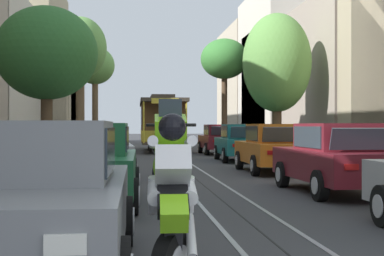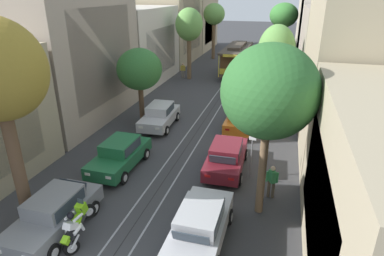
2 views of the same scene
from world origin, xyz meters
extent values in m
plane|color=#38383A|center=(0.00, 22.00, 0.00)|extent=(160.00, 160.00, 0.00)
cube|color=gray|center=(-0.53, 25.50, 0.01)|extent=(0.08, 62.99, 0.01)
cube|color=gray|center=(0.53, 25.50, 0.01)|extent=(0.08, 62.99, 0.01)
cube|color=black|center=(0.00, 25.50, 0.00)|extent=(0.03, 62.99, 0.01)
cube|color=gray|center=(-9.09, 14.50, 5.25)|extent=(5.04, 10.70, 10.51)
cube|color=#2D3842|center=(-6.59, 14.50, 4.73)|extent=(0.04, 7.70, 6.30)
cube|color=beige|center=(-9.22, 25.50, 3.67)|extent=(5.29, 10.70, 7.34)
cube|color=#2D3842|center=(-6.59, 25.50, 3.30)|extent=(0.04, 7.70, 4.41)
cube|color=tan|center=(-9.37, 36.50, 5.44)|extent=(5.61, 10.70, 10.88)
cube|color=#2D3842|center=(-6.59, 36.50, 4.90)|extent=(0.04, 7.70, 6.53)
cube|color=tan|center=(-8.69, 47.49, 4.10)|extent=(4.25, 10.70, 8.21)
cube|color=#2D3842|center=(-6.59, 47.49, 3.69)|extent=(0.04, 7.70, 4.92)
cube|color=#2D3842|center=(6.59, 3.50, 2.75)|extent=(0.04, 7.70, 3.66)
cube|color=tan|center=(9.08, 14.50, 4.46)|extent=(5.03, 10.70, 8.92)
cube|color=#2D3842|center=(6.59, 14.50, 4.01)|extent=(0.04, 7.70, 5.35)
cube|color=gray|center=(8.69, 25.50, 3.79)|extent=(4.23, 10.70, 7.58)
cube|color=#2D3842|center=(6.59, 25.50, 3.41)|extent=(0.04, 7.70, 4.55)
cube|color=beige|center=(9.57, 36.50, 5.42)|extent=(5.99, 10.70, 10.84)
cube|color=#2D3842|center=(6.59, 36.50, 4.88)|extent=(0.04, 7.70, 6.50)
cube|color=#BCAD93|center=(8.71, 47.49, 5.03)|extent=(4.29, 10.70, 10.06)
cube|color=#2D3842|center=(6.59, 47.49, 4.53)|extent=(0.04, 7.70, 6.04)
cube|color=slate|center=(-2.83, 3.00, 0.65)|extent=(1.84, 4.32, 0.66)
cube|color=slate|center=(-2.83, 3.15, 1.28)|extent=(1.50, 2.08, 0.60)
cube|color=#2D3842|center=(-2.84, 2.31, 1.26)|extent=(1.33, 0.24, 0.47)
cube|color=#2D3842|center=(-2.81, 4.33, 1.26)|extent=(1.30, 0.21, 0.45)
cube|color=#2D3842|center=(-2.08, 3.14, 1.28)|extent=(0.05, 1.81, 0.47)
cube|color=#2D3842|center=(-3.57, 3.16, 1.28)|extent=(0.05, 1.81, 0.47)
cube|color=#B21414|center=(-2.25, 5.15, 0.75)|extent=(0.28, 0.04, 0.12)
cube|color=#B21414|center=(-3.36, 5.16, 0.75)|extent=(0.28, 0.04, 0.12)
cylinder|color=black|center=(-1.96, 1.66, 0.32)|extent=(0.21, 0.64, 0.64)
cylinder|color=silver|center=(-1.85, 1.65, 0.32)|extent=(0.02, 0.35, 0.35)
cylinder|color=black|center=(-3.72, 1.67, 0.32)|extent=(0.21, 0.64, 0.64)
cylinder|color=silver|center=(-3.83, 1.68, 0.32)|extent=(0.02, 0.35, 0.35)
cylinder|color=black|center=(-1.93, 4.32, 0.32)|extent=(0.21, 0.64, 0.64)
cylinder|color=silver|center=(-1.82, 4.32, 0.32)|extent=(0.02, 0.35, 0.35)
cylinder|color=black|center=(-3.69, 4.34, 0.32)|extent=(0.21, 0.64, 0.64)
cylinder|color=silver|center=(-3.80, 4.34, 0.32)|extent=(0.02, 0.35, 0.35)
cube|color=#1E6038|center=(-2.68, 8.24, 0.65)|extent=(1.88, 4.33, 0.66)
cube|color=#1E6038|center=(-2.68, 8.39, 1.28)|extent=(1.51, 2.09, 0.60)
cube|color=#2D3842|center=(-2.69, 7.55, 1.26)|extent=(1.34, 0.25, 0.47)
cube|color=#2D3842|center=(-2.66, 9.57, 1.26)|extent=(1.30, 0.22, 0.45)
cube|color=#2D3842|center=(-1.93, 8.37, 1.28)|extent=(0.06, 1.81, 0.47)
cube|color=#2D3842|center=(-3.43, 8.40, 1.28)|extent=(0.06, 1.81, 0.47)
cube|color=white|center=(-2.16, 6.07, 0.75)|extent=(0.28, 0.05, 0.14)
cube|color=#B21414|center=(-2.08, 10.39, 0.75)|extent=(0.28, 0.05, 0.12)
cube|color=white|center=(-3.28, 6.09, 0.75)|extent=(0.28, 0.05, 0.14)
cube|color=#B21414|center=(-3.20, 10.41, 0.75)|extent=(0.28, 0.05, 0.12)
cylinder|color=black|center=(-1.83, 6.89, 0.32)|extent=(0.21, 0.64, 0.64)
cylinder|color=silver|center=(-1.72, 6.89, 0.32)|extent=(0.03, 0.35, 0.35)
cylinder|color=black|center=(-3.58, 6.92, 0.32)|extent=(0.21, 0.64, 0.64)
cylinder|color=silver|center=(-3.69, 6.92, 0.32)|extent=(0.03, 0.35, 0.35)
cylinder|color=black|center=(-1.78, 9.55, 0.32)|extent=(0.21, 0.64, 0.64)
cylinder|color=silver|center=(-1.67, 9.55, 0.32)|extent=(0.03, 0.35, 0.35)
cylinder|color=black|center=(-3.54, 9.58, 0.32)|extent=(0.21, 0.64, 0.64)
cylinder|color=silver|center=(-3.65, 9.59, 0.32)|extent=(0.03, 0.35, 0.35)
cube|color=#B7B7BC|center=(-2.74, 14.34, 0.65)|extent=(1.99, 4.38, 0.66)
cube|color=#B7B7BC|center=(-2.75, 14.49, 1.28)|extent=(1.57, 2.13, 0.60)
cube|color=#2D3842|center=(-2.71, 13.65, 1.26)|extent=(1.34, 0.28, 0.47)
cube|color=#2D3842|center=(-2.80, 15.67, 1.26)|extent=(1.30, 0.25, 0.45)
cube|color=#2D3842|center=(-2.00, 14.52, 1.28)|extent=(0.11, 1.81, 0.47)
cube|color=#2D3842|center=(-3.50, 14.45, 1.28)|extent=(0.11, 1.81, 0.47)
cube|color=white|center=(-2.09, 12.20, 0.75)|extent=(0.28, 0.05, 0.14)
cube|color=#B21414|center=(-2.28, 16.52, 0.75)|extent=(0.28, 0.05, 0.12)
cube|color=white|center=(-3.21, 12.15, 0.75)|extent=(0.28, 0.05, 0.14)
cube|color=#B21414|center=(-3.40, 16.47, 0.75)|extent=(0.28, 0.05, 0.12)
cylinder|color=black|center=(-1.81, 13.04, 0.32)|extent=(0.23, 0.65, 0.64)
cylinder|color=silver|center=(-1.70, 13.05, 0.32)|extent=(0.04, 0.35, 0.35)
cylinder|color=black|center=(-3.56, 12.97, 0.32)|extent=(0.23, 0.65, 0.64)
cylinder|color=silver|center=(-3.67, 12.96, 0.32)|extent=(0.04, 0.35, 0.35)
cylinder|color=black|center=(-1.92, 15.71, 0.32)|extent=(0.23, 0.65, 0.64)
cylinder|color=silver|center=(-1.81, 15.71, 0.32)|extent=(0.04, 0.35, 0.35)
cylinder|color=black|center=(-3.68, 15.63, 0.32)|extent=(0.23, 0.65, 0.64)
cylinder|color=silver|center=(-3.79, 15.62, 0.32)|extent=(0.04, 0.35, 0.35)
cube|color=#B7B7BC|center=(2.83, 3.96, 0.65)|extent=(1.80, 4.30, 0.66)
cube|color=#B7B7BC|center=(2.83, 3.81, 1.28)|extent=(1.48, 2.07, 0.60)
cube|color=#2D3842|center=(2.83, 4.65, 1.26)|extent=(1.33, 0.22, 0.47)
cube|color=#2D3842|center=(2.83, 2.63, 1.26)|extent=(1.30, 0.20, 0.45)
cube|color=#2D3842|center=(2.08, 3.81, 1.28)|extent=(0.03, 1.81, 0.47)
cube|color=#2D3842|center=(3.58, 3.81, 1.28)|extent=(0.03, 1.81, 0.47)
cube|color=white|center=(2.27, 6.12, 0.75)|extent=(0.28, 0.04, 0.14)
cube|color=white|center=(3.38, 6.12, 0.75)|extent=(0.28, 0.04, 0.14)
cylinder|color=black|center=(1.95, 5.29, 0.32)|extent=(0.20, 0.64, 0.64)
cylinder|color=silver|center=(1.84, 5.29, 0.32)|extent=(0.02, 0.35, 0.35)
cylinder|color=black|center=(3.71, 5.30, 0.32)|extent=(0.20, 0.64, 0.64)
cylinder|color=silver|center=(3.82, 5.30, 0.32)|extent=(0.02, 0.35, 0.35)
cylinder|color=black|center=(1.95, 2.63, 0.32)|extent=(0.20, 0.64, 0.64)
cylinder|color=silver|center=(1.84, 2.63, 0.32)|extent=(0.02, 0.35, 0.35)
cube|color=maroon|center=(2.79, 9.62, 0.65)|extent=(1.90, 4.34, 0.66)
cube|color=maroon|center=(2.79, 9.47, 1.28)|extent=(1.52, 2.10, 0.60)
cube|color=#2D3842|center=(2.77, 10.31, 1.26)|extent=(1.34, 0.25, 0.47)
cube|color=#2D3842|center=(2.82, 8.29, 1.26)|extent=(1.30, 0.23, 0.45)
cube|color=#2D3842|center=(2.04, 9.46, 1.28)|extent=(0.07, 1.81, 0.47)
cube|color=#2D3842|center=(3.54, 9.49, 1.28)|extent=(0.07, 1.81, 0.47)
cube|color=white|center=(2.18, 11.77, 0.75)|extent=(0.28, 0.05, 0.14)
cube|color=#B21414|center=(2.28, 7.45, 0.75)|extent=(0.28, 0.05, 0.12)
cube|color=white|center=(3.30, 11.80, 0.75)|extent=(0.28, 0.05, 0.14)
cube|color=#B21414|center=(3.39, 7.48, 0.75)|extent=(0.28, 0.05, 0.12)
cylinder|color=black|center=(1.88, 10.94, 0.32)|extent=(0.21, 0.64, 0.64)
cylinder|color=silver|center=(1.77, 10.93, 0.32)|extent=(0.03, 0.35, 0.35)
cylinder|color=black|center=(3.64, 10.98, 0.32)|extent=(0.21, 0.64, 0.64)
cylinder|color=silver|center=(3.75, 10.98, 0.32)|extent=(0.03, 0.35, 0.35)
cylinder|color=black|center=(1.94, 8.27, 0.32)|extent=(0.21, 0.64, 0.64)
cylinder|color=silver|center=(1.83, 8.27, 0.32)|extent=(0.03, 0.35, 0.35)
cylinder|color=black|center=(3.70, 8.31, 0.32)|extent=(0.21, 0.64, 0.64)
cylinder|color=silver|center=(3.81, 8.31, 0.32)|extent=(0.03, 0.35, 0.35)
cube|color=orange|center=(2.78, 15.43, 0.65)|extent=(1.83, 4.31, 0.66)
cube|color=orange|center=(2.78, 15.28, 1.28)|extent=(1.49, 2.08, 0.60)
cube|color=#2D3842|center=(2.78, 16.12, 1.26)|extent=(1.33, 0.23, 0.47)
cube|color=#2D3842|center=(2.77, 14.10, 1.26)|extent=(1.30, 0.21, 0.45)
cube|color=#2D3842|center=(2.03, 15.29, 1.28)|extent=(0.04, 1.81, 0.47)
cube|color=#2D3842|center=(3.52, 15.27, 1.28)|extent=(0.04, 1.81, 0.47)
cube|color=white|center=(2.24, 17.59, 0.75)|extent=(0.28, 0.04, 0.14)
cube|color=#B21414|center=(2.20, 13.27, 0.75)|extent=(0.28, 0.04, 0.12)
cube|color=white|center=(3.35, 17.59, 0.75)|extent=(0.28, 0.04, 0.14)
cube|color=#B21414|center=(3.32, 13.27, 0.75)|extent=(0.28, 0.04, 0.12)
cylinder|color=black|center=(1.91, 16.77, 0.32)|extent=(0.20, 0.64, 0.64)
cylinder|color=silver|center=(1.80, 16.77, 0.32)|extent=(0.02, 0.35, 0.35)
cylinder|color=black|center=(3.67, 16.76, 0.32)|extent=(0.20, 0.64, 0.64)
cylinder|color=silver|center=(3.78, 16.76, 0.32)|extent=(0.02, 0.35, 0.35)
cylinder|color=black|center=(1.89, 14.10, 0.32)|extent=(0.20, 0.64, 0.64)
cylinder|color=silver|center=(1.78, 14.10, 0.32)|extent=(0.02, 0.35, 0.35)
cylinder|color=black|center=(3.65, 14.09, 0.32)|extent=(0.20, 0.64, 0.64)
cylinder|color=silver|center=(3.76, 14.09, 0.32)|extent=(0.02, 0.35, 0.35)
cube|color=#196B70|center=(2.86, 21.38, 0.65)|extent=(1.91, 4.34, 0.66)
cube|color=#196B70|center=(2.86, 21.23, 1.28)|extent=(1.53, 2.10, 0.60)
cube|color=#2D3842|center=(2.88, 22.07, 1.26)|extent=(1.34, 0.25, 0.47)
cube|color=#2D3842|center=(2.83, 20.05, 1.26)|extent=(1.30, 0.23, 0.45)
cube|color=#2D3842|center=(2.11, 21.25, 1.28)|extent=(0.08, 1.81, 0.47)
cube|color=#2D3842|center=(3.61, 21.21, 1.28)|extent=(0.08, 1.81, 0.47)
cube|color=white|center=(2.36, 23.55, 0.75)|extent=(0.28, 0.05, 0.14)
cube|color=#B21414|center=(2.25, 19.23, 0.75)|extent=(0.28, 0.05, 0.12)
cube|color=white|center=(3.47, 23.52, 0.75)|extent=(0.28, 0.05, 0.14)
cube|color=#B21414|center=(3.36, 19.21, 0.75)|extent=(0.28, 0.05, 0.12)
cylinder|color=black|center=(2.01, 22.73, 0.32)|extent=(0.22, 0.64, 0.64)
cylinder|color=silver|center=(1.91, 22.74, 0.32)|extent=(0.03, 0.35, 0.35)
cylinder|color=black|center=(3.77, 22.69, 0.32)|extent=(0.22, 0.64, 0.64)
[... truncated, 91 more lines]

